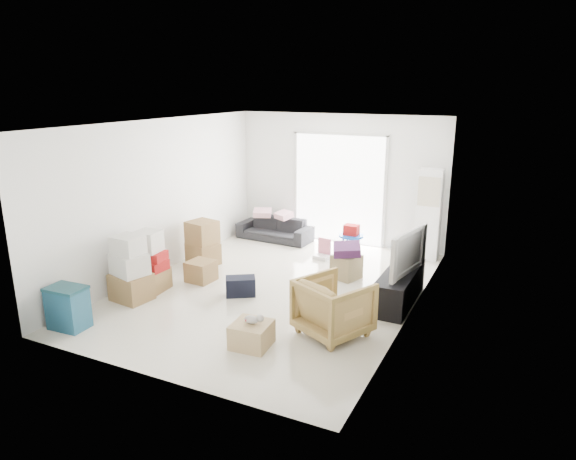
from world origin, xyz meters
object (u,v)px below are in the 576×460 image
Objects in this scene: storage_bins at (68,307)px; wood_crate at (252,335)px; tv_console at (399,287)px; television at (401,267)px; ottoman at (346,267)px; ac_tower at (429,215)px; sofa at (275,225)px; armchair at (334,304)px; kids_table at (351,234)px.

storage_bins is 1.27× the size of wood_crate.
tv_console is 4.83m from storage_bins.
storage_bins is at bearing 137.28° from television.
ottoman is 0.88× the size of wood_crate.
television reaches higher than tv_console.
ac_tower reaches higher than sofa.
television is 1.53m from armchair.
tv_console is at bearing 58.05° from wood_crate.
armchair reaches higher than television.
ottoman is 2.85m from wood_crate.
wood_crate is (1.91, -4.36, -0.16)m from sofa.
armchair is at bearing -74.93° from kids_table.
television is at bearing -84.36° from armchair.
ac_tower is at bearing 53.28° from storage_bins.
television is at bearing -88.76° from ac_tower.
sofa reaches higher than ottoman.
armchair is at bearing -75.17° from ottoman.
ottoman is at bearing -48.72° from armchair.
television reaches higher than wood_crate.
television is 2.43× the size of wood_crate.
television reaches higher than sofa.
storage_bins is (-3.90, -2.85, -0.28)m from television.
tv_console is 1.53m from armchair.
ac_tower is 2.40m from tv_console.
television is 2.62m from wood_crate.
storage_bins is at bearing -165.58° from wood_crate.
television is at bearing -30.44° from ottoman.
tv_console is 1.76× the size of armchair.
ac_tower is at bearing 12.40° from television.
sofa is 4.51m from armchair.
ottoman is at bearing -121.76° from ac_tower.
ac_tower is 1.51m from kids_table.
kids_table is at bearing -161.85° from ac_tower.
sofa is at bearing 146.53° from tv_console.
ac_tower is 3.68× the size of wood_crate.
tv_console is 0.93× the size of sofa.
kids_table is at bearing 48.59° from television.
wood_crate is at bearing 14.42° from storage_bins.
wood_crate is (-0.28, -2.83, -0.05)m from ottoman.
sofa is 2.67m from ottoman.
tv_console is 2.44× the size of kids_table.
armchair is 2.07× the size of ottoman.
tv_console is at bearing -30.44° from ottoman.
sofa is at bearing 67.69° from television.
kids_table is at bearing 127.43° from tv_console.
ac_tower is 2.33m from television.
armchair is at bearing 22.94° from storage_bins.
storage_bins is (-0.63, -5.01, -0.02)m from sofa.
tv_console is at bearing 0.00° from television.
armchair is at bearing -49.82° from sofa.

